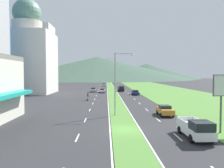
# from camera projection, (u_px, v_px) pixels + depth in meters

# --- Properties ---
(ground_plane) EXTENTS (600.00, 600.00, 0.00)m
(ground_plane) POSITION_uv_depth(u_px,v_px,m) (125.00, 130.00, 25.28)
(ground_plane) COLOR #2D2D30
(grass_median) EXTENTS (3.20, 240.00, 0.06)m
(grass_median) POSITION_uv_depth(u_px,v_px,m) (112.00, 91.00, 85.20)
(grass_median) COLOR #518438
(grass_median) RESTS_ON ground_plane
(grass_verge_right) EXTENTS (24.00, 240.00, 0.06)m
(grass_verge_right) POSITION_uv_depth(u_px,v_px,m) (165.00, 90.00, 85.75)
(grass_verge_right) COLOR #518438
(grass_verge_right) RESTS_ON ground_plane
(lane_dash_left_2) EXTENTS (0.16, 2.80, 0.01)m
(lane_dash_left_2) POSITION_uv_depth(u_px,v_px,m) (77.00, 138.00, 22.29)
(lane_dash_left_2) COLOR silver
(lane_dash_left_2) RESTS_ON ground_plane
(lane_dash_left_3) EXTENTS (0.16, 2.80, 0.01)m
(lane_dash_left_3) POSITION_uv_depth(u_px,v_px,m) (85.00, 120.00, 30.85)
(lane_dash_left_3) COLOR silver
(lane_dash_left_3) RESTS_ON ground_plane
(lane_dash_left_4) EXTENTS (0.16, 2.80, 0.01)m
(lane_dash_left_4) POSITION_uv_depth(u_px,v_px,m) (90.00, 110.00, 39.41)
(lane_dash_left_4) COLOR silver
(lane_dash_left_4) RESTS_ON ground_plane
(lane_dash_left_5) EXTENTS (0.16, 2.80, 0.01)m
(lane_dash_left_5) POSITION_uv_depth(u_px,v_px,m) (93.00, 104.00, 47.97)
(lane_dash_left_5) COLOR silver
(lane_dash_left_5) RESTS_ON ground_plane
(lane_dash_left_6) EXTENTS (0.16, 2.80, 0.01)m
(lane_dash_left_6) POSITION_uv_depth(u_px,v_px,m) (95.00, 99.00, 56.53)
(lane_dash_left_6) COLOR silver
(lane_dash_left_6) RESTS_ON ground_plane
(lane_dash_left_7) EXTENTS (0.16, 2.80, 0.01)m
(lane_dash_left_7) POSITION_uv_depth(u_px,v_px,m) (96.00, 96.00, 65.09)
(lane_dash_left_7) COLOR silver
(lane_dash_left_7) RESTS_ON ground_plane
(lane_dash_left_8) EXTENTS (0.16, 2.80, 0.01)m
(lane_dash_left_8) POSITION_uv_depth(u_px,v_px,m) (97.00, 93.00, 73.65)
(lane_dash_left_8) COLOR silver
(lane_dash_left_8) RESTS_ON ground_plane
(lane_dash_left_9) EXTENTS (0.16, 2.80, 0.01)m
(lane_dash_left_9) POSITION_uv_depth(u_px,v_px,m) (98.00, 91.00, 82.21)
(lane_dash_left_9) COLOR silver
(lane_dash_left_9) RESTS_ON ground_plane
(lane_dash_left_10) EXTENTS (0.16, 2.80, 0.01)m
(lane_dash_left_10) POSITION_uv_depth(u_px,v_px,m) (99.00, 90.00, 90.76)
(lane_dash_left_10) COLOR silver
(lane_dash_left_10) RESTS_ON ground_plane
(lane_dash_left_11) EXTENTS (0.16, 2.80, 0.01)m
(lane_dash_left_11) POSITION_uv_depth(u_px,v_px,m) (100.00, 88.00, 99.32)
(lane_dash_left_11) COLOR silver
(lane_dash_left_11) RESTS_ON ground_plane
(lane_dash_left_12) EXTENTS (0.16, 2.80, 0.01)m
(lane_dash_left_12) POSITION_uv_depth(u_px,v_px,m) (100.00, 87.00, 107.88)
(lane_dash_left_12) COLOR silver
(lane_dash_left_12) RESTS_ON ground_plane
(lane_dash_left_13) EXTENTS (0.16, 2.80, 0.01)m
(lane_dash_left_13) POSITION_uv_depth(u_px,v_px,m) (101.00, 86.00, 116.44)
(lane_dash_left_13) COLOR silver
(lane_dash_left_13) RESTS_ON ground_plane
(lane_dash_left_14) EXTENTS (0.16, 2.80, 0.01)m
(lane_dash_left_14) POSITION_uv_depth(u_px,v_px,m) (101.00, 85.00, 125.00)
(lane_dash_left_14) COLOR silver
(lane_dash_left_14) RESTS_ON ground_plane
(lane_dash_left_15) EXTENTS (0.16, 2.80, 0.01)m
(lane_dash_left_15) POSITION_uv_depth(u_px,v_px,m) (101.00, 85.00, 133.56)
(lane_dash_left_15) COLOR silver
(lane_dash_left_15) RESTS_ON ground_plane
(lane_dash_right_2) EXTENTS (0.16, 2.80, 0.01)m
(lane_dash_right_2) POSITION_uv_depth(u_px,v_px,m) (178.00, 137.00, 22.56)
(lane_dash_right_2) COLOR silver
(lane_dash_right_2) RESTS_ON ground_plane
(lane_dash_right_3) EXTENTS (0.16, 2.80, 0.01)m
(lane_dash_right_3) POSITION_uv_depth(u_px,v_px,m) (158.00, 120.00, 31.12)
(lane_dash_right_3) COLOR silver
(lane_dash_right_3) RESTS_ON ground_plane
(lane_dash_right_4) EXTENTS (0.16, 2.80, 0.01)m
(lane_dash_right_4) POSITION_uv_depth(u_px,v_px,m) (147.00, 110.00, 39.68)
(lane_dash_right_4) COLOR silver
(lane_dash_right_4) RESTS_ON ground_plane
(lane_dash_right_5) EXTENTS (0.16, 2.80, 0.01)m
(lane_dash_right_5) POSITION_uv_depth(u_px,v_px,m) (140.00, 103.00, 48.24)
(lane_dash_right_5) COLOR silver
(lane_dash_right_5) RESTS_ON ground_plane
(lane_dash_right_6) EXTENTS (0.16, 2.80, 0.01)m
(lane_dash_right_6) POSITION_uv_depth(u_px,v_px,m) (135.00, 99.00, 56.80)
(lane_dash_right_6) COLOR silver
(lane_dash_right_6) RESTS_ON ground_plane
(lane_dash_right_7) EXTENTS (0.16, 2.80, 0.01)m
(lane_dash_right_7) POSITION_uv_depth(u_px,v_px,m) (131.00, 96.00, 65.36)
(lane_dash_right_7) COLOR silver
(lane_dash_right_7) RESTS_ON ground_plane
(lane_dash_right_8) EXTENTS (0.16, 2.80, 0.01)m
(lane_dash_right_8) POSITION_uv_depth(u_px,v_px,m) (128.00, 93.00, 73.92)
(lane_dash_right_8) COLOR silver
(lane_dash_right_8) RESTS_ON ground_plane
(lane_dash_right_9) EXTENTS (0.16, 2.80, 0.01)m
(lane_dash_right_9) POSITION_uv_depth(u_px,v_px,m) (126.00, 91.00, 82.48)
(lane_dash_right_9) COLOR silver
(lane_dash_right_9) RESTS_ON ground_plane
(lane_dash_right_10) EXTENTS (0.16, 2.80, 0.01)m
(lane_dash_right_10) POSITION_uv_depth(u_px,v_px,m) (124.00, 90.00, 91.04)
(lane_dash_right_10) COLOR silver
(lane_dash_right_10) RESTS_ON ground_plane
(lane_dash_right_11) EXTENTS (0.16, 2.80, 0.01)m
(lane_dash_right_11) POSITION_uv_depth(u_px,v_px,m) (122.00, 88.00, 99.59)
(lane_dash_right_11) COLOR silver
(lane_dash_right_11) RESTS_ON ground_plane
(lane_dash_right_12) EXTENTS (0.16, 2.80, 0.01)m
(lane_dash_right_12) POSITION_uv_depth(u_px,v_px,m) (121.00, 87.00, 108.15)
(lane_dash_right_12) COLOR silver
(lane_dash_right_12) RESTS_ON ground_plane
(lane_dash_right_13) EXTENTS (0.16, 2.80, 0.01)m
(lane_dash_right_13) POSITION_uv_depth(u_px,v_px,m) (120.00, 86.00, 116.71)
(lane_dash_right_13) COLOR silver
(lane_dash_right_13) RESTS_ON ground_plane
(lane_dash_right_14) EXTENTS (0.16, 2.80, 0.01)m
(lane_dash_right_14) POSITION_uv_depth(u_px,v_px,m) (119.00, 85.00, 125.27)
(lane_dash_right_14) COLOR silver
(lane_dash_right_14) RESTS_ON ground_plane
(lane_dash_right_15) EXTENTS (0.16, 2.80, 0.01)m
(lane_dash_right_15) POSITION_uv_depth(u_px,v_px,m) (118.00, 85.00, 133.83)
(lane_dash_right_15) COLOR silver
(lane_dash_right_15) RESTS_ON ground_plane
(edge_line_median_left) EXTENTS (0.16, 240.00, 0.01)m
(edge_line_median_left) POSITION_uv_depth(u_px,v_px,m) (107.00, 91.00, 85.15)
(edge_line_median_left) COLOR silver
(edge_line_median_left) RESTS_ON ground_plane
(edge_line_median_right) EXTENTS (0.16, 240.00, 0.01)m
(edge_line_median_right) POSITION_uv_depth(u_px,v_px,m) (116.00, 91.00, 85.25)
(edge_line_median_right) COLOR silver
(edge_line_median_right) RESTS_ON ground_plane
(domed_building) EXTENTS (16.56, 16.56, 31.18)m
(domed_building) POSITION_uv_depth(u_px,v_px,m) (28.00, 55.00, 73.76)
(domed_building) COLOR silver
(domed_building) RESTS_ON ground_plane
(midrise_colored) EXTENTS (13.49, 13.49, 29.79)m
(midrise_colored) POSITION_uv_depth(u_px,v_px,m) (38.00, 56.00, 106.97)
(midrise_colored) COLOR silver
(midrise_colored) RESTS_ON ground_plane
(hill_far_left) EXTENTS (233.29, 233.29, 21.08)m
(hill_far_left) POSITION_uv_depth(u_px,v_px,m) (47.00, 71.00, 286.58)
(hill_far_left) COLOR #47664C
(hill_far_left) RESTS_ON ground_plane
(hill_far_center) EXTENTS (230.60, 230.60, 28.04)m
(hill_far_center) POSITION_uv_depth(u_px,v_px,m) (98.00, 68.00, 279.44)
(hill_far_center) COLOR #3D5647
(hill_far_center) RESTS_ON ground_plane
(hill_far_right) EXTENTS (138.74, 138.74, 20.24)m
(hill_far_right) POSITION_uv_depth(u_px,v_px,m) (147.00, 71.00, 301.34)
(hill_far_right) COLOR #3D5647
(hill_far_right) RESTS_ON ground_plane
(street_lamp_near) EXTENTS (3.04, 0.36, 9.65)m
(street_lamp_near) POSITION_uv_depth(u_px,v_px,m) (117.00, 80.00, 33.83)
(street_lamp_near) COLOR #99999E
(street_lamp_near) RESTS_ON ground_plane
(street_lamp_mid) EXTENTS (3.09, 0.44, 10.98)m
(street_lamp_mid) POSITION_uv_depth(u_px,v_px,m) (114.00, 75.00, 64.71)
(street_lamp_mid) COLOR #99999E
(street_lamp_mid) RESTS_ON ground_plane
(car_0) EXTENTS (2.04, 4.17, 1.55)m
(car_0) POSITION_uv_depth(u_px,v_px,m) (165.00, 110.00, 34.33)
(car_0) COLOR #C6842D
(car_0) RESTS_ON ground_plane
(car_1) EXTENTS (2.03, 4.33, 1.44)m
(car_1) POSITION_uv_depth(u_px,v_px,m) (104.00, 85.00, 117.72)
(car_1) COLOR silver
(car_1) RESTS_ON ground_plane
(car_2) EXTENTS (2.01, 4.40, 1.49)m
(car_2) POSITION_uv_depth(u_px,v_px,m) (135.00, 92.00, 67.83)
(car_2) COLOR navy
(car_2) RESTS_ON ground_plane
(car_3) EXTENTS (2.03, 4.57, 1.46)m
(car_3) POSITION_uv_depth(u_px,v_px,m) (102.00, 90.00, 76.05)
(car_3) COLOR silver
(car_3) RESTS_ON ground_plane
(car_4) EXTENTS (1.92, 4.24, 1.60)m
(car_4) POSITION_uv_depth(u_px,v_px,m) (93.00, 90.00, 79.08)
(car_4) COLOR #B2B2B7
(car_4) RESTS_ON ground_plane
(pickup_truck_0) EXTENTS (2.18, 5.40, 2.00)m
(pickup_truck_0) POSITION_uv_depth(u_px,v_px,m) (121.00, 89.00, 82.17)
(pickup_truck_0) COLOR black
(pickup_truck_0) RESTS_ON ground_plane
(pickup_truck_1) EXTENTS (2.18, 5.40, 2.00)m
(pickup_truck_1) POSITION_uv_depth(u_px,v_px,m) (196.00, 129.00, 21.89)
(pickup_truck_1) COLOR silver
(pickup_truck_1) RESTS_ON ground_plane
(motorcycle_rider) EXTENTS (0.36, 2.00, 1.80)m
(motorcycle_rider) POSITION_uv_depth(u_px,v_px,m) (88.00, 97.00, 53.63)
(motorcycle_rider) COLOR black
(motorcycle_rider) RESTS_ON ground_plane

